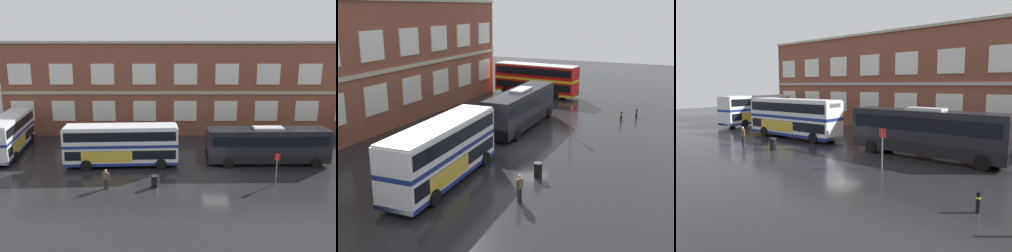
{
  "view_description": "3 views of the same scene",
  "coord_description": "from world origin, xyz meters",
  "views": [
    {
      "loc": [
        -4.44,
        -30.37,
        12.05
      ],
      "look_at": [
        -4.3,
        3.35,
        3.87
      ],
      "focal_mm": 37.6,
      "sensor_mm": 36.0,
      "label": 1
    },
    {
      "loc": [
        -31.17,
        -11.99,
        11.18
      ],
      "look_at": [
        -2.08,
        1.34,
        2.27
      ],
      "focal_mm": 45.65,
      "sensor_mm": 36.0,
      "label": 2
    },
    {
      "loc": [
        15.8,
        -18.72,
        5.49
      ],
      "look_at": [
        -2.16,
        2.63,
        1.83
      ],
      "focal_mm": 33.36,
      "sensor_mm": 36.0,
      "label": 3
    }
  ],
  "objects": [
    {
      "name": "waiting_passenger",
      "position": [
        -9.59,
        -2.99,
        0.93
      ],
      "size": [
        0.64,
        0.33,
        1.7
      ],
      "color": "black",
      "rests_on": "ground"
    },
    {
      "name": "station_litter_bin",
      "position": [
        -5.58,
        -2.67,
        0.52
      ],
      "size": [
        0.6,
        0.6,
        1.03
      ],
      "color": "black",
      "rests_on": "ground"
    },
    {
      "name": "bus_stand_flag",
      "position": [
        4.9,
        -1.9,
        1.64
      ],
      "size": [
        0.44,
        0.1,
        2.7
      ],
      "color": "slate",
      "rests_on": "ground"
    },
    {
      "name": "brick_terminal_building",
      "position": [
        -2.24,
        17.98,
        5.87
      ],
      "size": [
        46.85,
        8.19,
        12.03
      ],
      "color": "brown",
      "rests_on": "ground"
    },
    {
      "name": "touring_coach",
      "position": [
        5.45,
        3.2,
        1.91
      ],
      "size": [
        12.03,
        2.99,
        3.8
      ],
      "color": "black",
      "rests_on": "ground"
    },
    {
      "name": "double_decker_near",
      "position": [
        -21.82,
        6.98,
        2.15
      ],
      "size": [
        4.0,
        11.24,
        4.07
      ],
      "color": "silver",
      "rests_on": "ground"
    },
    {
      "name": "double_decker_middle",
      "position": [
        -9.01,
        2.7,
        2.15
      ],
      "size": [
        11.12,
        3.3,
        4.07
      ],
      "color": "silver",
      "rests_on": "ground"
    },
    {
      "name": "ground_plane",
      "position": [
        0.0,
        2.0,
        0.0
      ],
      "size": [
        120.0,
        120.0,
        0.0
      ],
      "primitive_type": "plane",
      "color": "black"
    },
    {
      "name": "safety_bollard_east",
      "position": [
        11.94,
        -5.14,
        0.49
      ],
      "size": [
        0.19,
        0.19,
        0.95
      ],
      "color": "black",
      "rests_on": "ground"
    }
  ]
}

